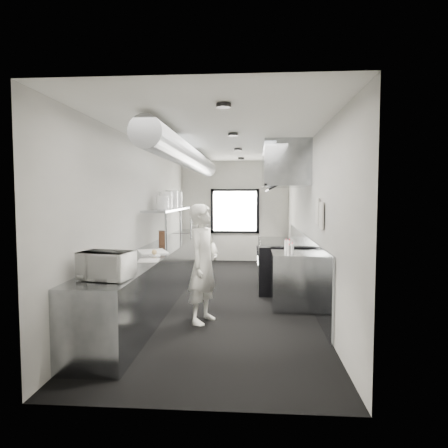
% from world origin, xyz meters
% --- Properties ---
extents(floor, '(3.00, 8.00, 0.01)m').
position_xyz_m(floor, '(0.00, 0.00, 0.00)').
color(floor, black).
rests_on(floor, ground).
extents(ceiling, '(3.00, 8.00, 0.01)m').
position_xyz_m(ceiling, '(0.00, 0.00, 2.80)').
color(ceiling, white).
rests_on(ceiling, wall_back).
extents(wall_back, '(3.00, 0.02, 2.80)m').
position_xyz_m(wall_back, '(0.00, 4.00, 1.40)').
color(wall_back, '#B2B1A9').
rests_on(wall_back, floor).
extents(wall_front, '(3.00, 0.02, 2.80)m').
position_xyz_m(wall_front, '(0.00, -4.00, 1.40)').
color(wall_front, '#B2B1A9').
rests_on(wall_front, floor).
extents(wall_left, '(0.02, 8.00, 2.80)m').
position_xyz_m(wall_left, '(-1.50, 0.00, 1.40)').
color(wall_left, '#B2B1A9').
rests_on(wall_left, floor).
extents(wall_right, '(0.02, 8.00, 2.80)m').
position_xyz_m(wall_right, '(1.50, 0.00, 1.40)').
color(wall_right, '#B2B1A9').
rests_on(wall_right, floor).
extents(wall_cladding, '(0.03, 5.50, 1.10)m').
position_xyz_m(wall_cladding, '(1.48, 0.30, 0.55)').
color(wall_cladding, gray).
rests_on(wall_cladding, wall_right).
extents(hvac_duct, '(0.40, 6.40, 0.40)m').
position_xyz_m(hvac_duct, '(-0.70, 0.40, 2.55)').
color(hvac_duct, '#93969B').
rests_on(hvac_duct, ceiling).
extents(service_window, '(1.36, 0.05, 1.25)m').
position_xyz_m(service_window, '(0.00, 3.96, 1.40)').
color(service_window, white).
rests_on(service_window, wall_back).
extents(exhaust_hood, '(0.81, 2.20, 0.88)m').
position_xyz_m(exhaust_hood, '(1.10, 0.70, 2.39)').
color(exhaust_hood, gray).
rests_on(exhaust_hood, ceiling).
extents(prep_counter, '(0.70, 6.00, 0.90)m').
position_xyz_m(prep_counter, '(-1.15, -0.50, 0.45)').
color(prep_counter, gray).
rests_on(prep_counter, floor).
extents(pass_shelf, '(0.45, 3.00, 0.68)m').
position_xyz_m(pass_shelf, '(-1.19, 1.00, 1.54)').
color(pass_shelf, gray).
rests_on(pass_shelf, prep_counter).
extents(range, '(0.88, 1.60, 0.94)m').
position_xyz_m(range, '(1.04, 0.70, 0.47)').
color(range, black).
rests_on(range, floor).
extents(bottle_station, '(0.65, 0.80, 0.90)m').
position_xyz_m(bottle_station, '(1.15, -0.70, 0.45)').
color(bottle_station, gray).
rests_on(bottle_station, floor).
extents(far_work_table, '(0.70, 1.20, 0.90)m').
position_xyz_m(far_work_table, '(-1.15, 3.20, 0.45)').
color(far_work_table, gray).
rests_on(far_work_table, floor).
extents(notice_sheet_a, '(0.02, 0.28, 0.38)m').
position_xyz_m(notice_sheet_a, '(1.47, -1.20, 1.60)').
color(notice_sheet_a, silver).
rests_on(notice_sheet_a, wall_right).
extents(notice_sheet_b, '(0.02, 0.28, 0.38)m').
position_xyz_m(notice_sheet_b, '(1.47, -1.55, 1.55)').
color(notice_sheet_b, silver).
rests_on(notice_sheet_b, wall_right).
extents(line_cook, '(0.60, 0.73, 1.71)m').
position_xyz_m(line_cook, '(-0.20, -1.58, 0.85)').
color(line_cook, white).
rests_on(line_cook, floor).
extents(microwave, '(0.58, 0.48, 0.31)m').
position_xyz_m(microwave, '(-1.11, -2.96, 1.06)').
color(microwave, white).
rests_on(microwave, prep_counter).
extents(deli_tub_a, '(0.16, 0.16, 0.09)m').
position_xyz_m(deli_tub_a, '(-1.33, -2.83, 0.95)').
color(deli_tub_a, '#A3AC9F').
rests_on(deli_tub_a, prep_counter).
extents(deli_tub_b, '(0.18, 0.18, 0.11)m').
position_xyz_m(deli_tub_b, '(-1.31, -2.40, 0.96)').
color(deli_tub_b, '#A3AC9F').
rests_on(deli_tub_b, prep_counter).
extents(newspaper, '(0.34, 0.40, 0.01)m').
position_xyz_m(newspaper, '(-0.97, -1.69, 0.90)').
color(newspaper, white).
rests_on(newspaper, prep_counter).
extents(small_plate, '(0.23, 0.23, 0.02)m').
position_xyz_m(small_plate, '(-1.01, -1.18, 0.91)').
color(small_plate, white).
rests_on(small_plate, prep_counter).
extents(pastry, '(0.08, 0.08, 0.08)m').
position_xyz_m(pastry, '(-1.01, -1.18, 0.96)').
color(pastry, tan).
rests_on(pastry, small_plate).
extents(cutting_board, '(0.63, 0.70, 0.02)m').
position_xyz_m(cutting_board, '(-1.14, -0.80, 0.91)').
color(cutting_board, white).
rests_on(cutting_board, prep_counter).
extents(knife_block, '(0.17, 0.25, 0.25)m').
position_xyz_m(knife_block, '(-1.23, 0.30, 1.03)').
color(knife_block, brown).
rests_on(knife_block, prep_counter).
extents(plate_stack_a, '(0.29, 0.29, 0.26)m').
position_xyz_m(plate_stack_a, '(-1.22, 0.35, 1.70)').
color(plate_stack_a, white).
rests_on(plate_stack_a, pass_shelf).
extents(plate_stack_b, '(0.29, 0.29, 0.34)m').
position_xyz_m(plate_stack_b, '(-1.22, 0.61, 1.74)').
color(plate_stack_b, white).
rests_on(plate_stack_b, pass_shelf).
extents(plate_stack_c, '(0.33, 0.33, 0.37)m').
position_xyz_m(plate_stack_c, '(-1.22, 1.19, 1.76)').
color(plate_stack_c, white).
rests_on(plate_stack_c, pass_shelf).
extents(plate_stack_d, '(0.28, 0.28, 0.35)m').
position_xyz_m(plate_stack_d, '(-1.18, 1.62, 1.74)').
color(plate_stack_d, white).
rests_on(plate_stack_d, pass_shelf).
extents(squeeze_bottle_a, '(0.06, 0.06, 0.17)m').
position_xyz_m(squeeze_bottle_a, '(1.07, -1.02, 0.98)').
color(squeeze_bottle_a, white).
rests_on(squeeze_bottle_a, bottle_station).
extents(squeeze_bottle_b, '(0.06, 0.06, 0.17)m').
position_xyz_m(squeeze_bottle_b, '(1.14, -0.84, 0.98)').
color(squeeze_bottle_b, white).
rests_on(squeeze_bottle_b, bottle_station).
extents(squeeze_bottle_c, '(0.08, 0.08, 0.20)m').
position_xyz_m(squeeze_bottle_c, '(1.11, -0.67, 1.00)').
color(squeeze_bottle_c, white).
rests_on(squeeze_bottle_c, bottle_station).
extents(squeeze_bottle_d, '(0.06, 0.06, 0.17)m').
position_xyz_m(squeeze_bottle_d, '(1.13, -0.53, 0.98)').
color(squeeze_bottle_d, white).
rests_on(squeeze_bottle_d, bottle_station).
extents(squeeze_bottle_e, '(0.07, 0.07, 0.18)m').
position_xyz_m(squeeze_bottle_e, '(1.07, -0.42, 0.99)').
color(squeeze_bottle_e, white).
rests_on(squeeze_bottle_e, bottle_station).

